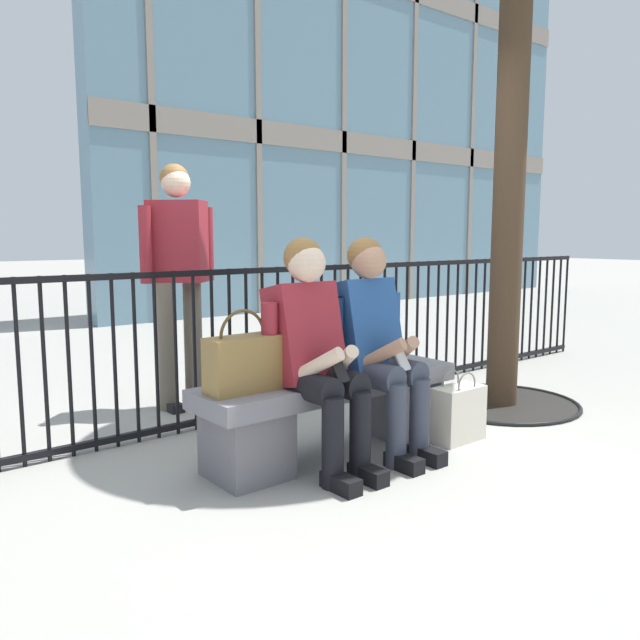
% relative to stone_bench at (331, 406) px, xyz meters
% --- Properties ---
extents(ground_plane, '(60.00, 60.00, 0.00)m').
position_rel_stone_bench_xyz_m(ground_plane, '(0.00, 0.00, -0.27)').
color(ground_plane, '#9E9B93').
extents(stone_bench, '(1.60, 0.44, 0.45)m').
position_rel_stone_bench_xyz_m(stone_bench, '(0.00, 0.00, 0.00)').
color(stone_bench, slate).
rests_on(stone_bench, ground).
extents(seated_person_with_phone, '(0.52, 0.66, 1.21)m').
position_rel_stone_bench_xyz_m(seated_person_with_phone, '(-0.22, -0.13, 0.38)').
color(seated_person_with_phone, black).
rests_on(seated_person_with_phone, ground).
extents(seated_person_companion, '(0.52, 0.66, 1.21)m').
position_rel_stone_bench_xyz_m(seated_person_companion, '(0.22, -0.13, 0.38)').
color(seated_person_companion, '#383D4C').
rests_on(seated_person_companion, ground).
extents(handbag_on_bench, '(0.38, 0.16, 0.41)m').
position_rel_stone_bench_xyz_m(handbag_on_bench, '(-0.58, -0.01, 0.33)').
color(handbag_on_bench, olive).
rests_on(handbag_on_bench, stone_bench).
extents(shopping_bag, '(0.33, 0.17, 0.43)m').
position_rel_stone_bench_xyz_m(shopping_bag, '(0.73, -0.31, -0.10)').
color(shopping_bag, beige).
rests_on(shopping_bag, ground).
extents(bystander_at_railing, '(0.55, 0.43, 1.71)m').
position_rel_stone_bench_xyz_m(bystander_at_railing, '(-0.21, 1.42, 0.73)').
color(bystander_at_railing, '#6B6051').
rests_on(bystander_at_railing, ground).
extents(plaza_railing, '(7.93, 0.04, 1.01)m').
position_rel_stone_bench_xyz_m(plaza_railing, '(0.00, 0.87, 0.24)').
color(plaza_railing, black).
rests_on(plaza_railing, ground).
extents(building_facade_right, '(10.42, 0.43, 9.00)m').
position_rel_stone_bench_xyz_m(building_facade_right, '(5.94, 5.92, 4.24)').
color(building_facade_right, slate).
rests_on(building_facade_right, ground).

